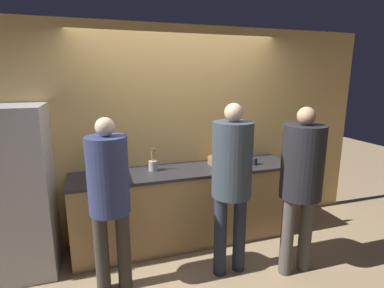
{
  "coord_description": "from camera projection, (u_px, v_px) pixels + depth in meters",
  "views": [
    {
      "loc": [
        -1.0,
        -2.91,
        2.0
      ],
      "look_at": [
        0.0,
        0.14,
        1.27
      ],
      "focal_mm": 28.0,
      "sensor_mm": 36.0,
      "label": 1
    }
  ],
  "objects": [
    {
      "name": "ground_plane",
      "position": [
        196.0,
        255.0,
        3.44
      ],
      "size": [
        14.0,
        14.0,
        0.0
      ],
      "primitive_type": "plane",
      "color": "#9E8460"
    },
    {
      "name": "wall_back",
      "position": [
        179.0,
        133.0,
        3.77
      ],
      "size": [
        5.2,
        0.06,
        2.6
      ],
      "color": "#E0B266",
      "rests_on": "ground_plane"
    },
    {
      "name": "counter",
      "position": [
        187.0,
        205.0,
        3.67
      ],
      "size": [
        2.68,
        0.65,
        0.92
      ],
      "color": "tan",
      "rests_on": "ground_plane"
    },
    {
      "name": "refrigerator",
      "position": [
        19.0,
        192.0,
        3.01
      ],
      "size": [
        0.62,
        0.68,
        1.73
      ],
      "color": "#B7B7BC",
      "rests_on": "ground_plane"
    },
    {
      "name": "person_left",
      "position": [
        109.0,
        191.0,
        2.67
      ],
      "size": [
        0.36,
        0.36,
        1.66
      ],
      "color": "#38332D",
      "rests_on": "ground_plane"
    },
    {
      "name": "person_center",
      "position": [
        232.0,
        173.0,
        2.92
      ],
      "size": [
        0.39,
        0.39,
        1.76
      ],
      "color": "#232838",
      "rests_on": "ground_plane"
    },
    {
      "name": "person_right",
      "position": [
        301.0,
        175.0,
        2.93
      ],
      "size": [
        0.4,
        0.4,
        1.73
      ],
      "color": "#4C4742",
      "rests_on": "ground_plane"
    },
    {
      "name": "fruit_bowl",
      "position": [
        222.0,
        160.0,
        3.79
      ],
      "size": [
        0.38,
        0.38,
        0.12
      ],
      "color": "brown",
      "rests_on": "counter"
    },
    {
      "name": "utensil_crock",
      "position": [
        153.0,
        165.0,
        3.49
      ],
      "size": [
        0.1,
        0.1,
        0.27
      ],
      "color": "#ADA393",
      "rests_on": "counter"
    },
    {
      "name": "bottle_amber",
      "position": [
        100.0,
        172.0,
        3.14
      ],
      "size": [
        0.08,
        0.08,
        0.24
      ],
      "color": "brown",
      "rests_on": "counter"
    },
    {
      "name": "bottle_green",
      "position": [
        289.0,
        158.0,
        3.73
      ],
      "size": [
        0.05,
        0.05,
        0.21
      ],
      "color": "#236033",
      "rests_on": "counter"
    },
    {
      "name": "cup_white",
      "position": [
        233.0,
        166.0,
        3.5
      ],
      "size": [
        0.09,
        0.09,
        0.1
      ],
      "color": "white",
      "rests_on": "counter"
    },
    {
      "name": "cup_black",
      "position": [
        254.0,
        161.0,
        3.73
      ],
      "size": [
        0.08,
        0.08,
        0.09
      ],
      "color": "#28282D",
      "rests_on": "counter"
    }
  ]
}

